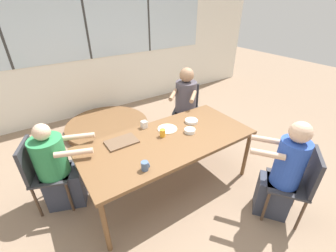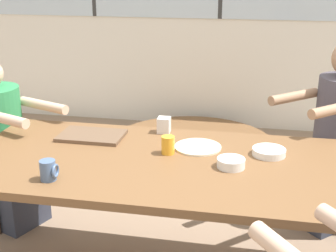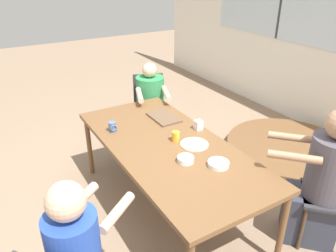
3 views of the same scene
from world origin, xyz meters
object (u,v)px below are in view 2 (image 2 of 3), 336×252
at_px(coffee_mug, 49,170).
at_px(milk_carton_small, 164,125).
at_px(person_woman_green_shirt, 336,144).
at_px(bowl_cereal, 269,152).
at_px(folded_table_stack, 192,148).
at_px(person_man_teal_shirt, 3,153).
at_px(bowl_white_shallow, 231,163).
at_px(juice_glass, 168,145).

relative_size(coffee_mug, milk_carton_small, 1.05).
distance_m(person_woman_green_shirt, coffee_mug, 1.85).
relative_size(bowl_cereal, folded_table_stack, 0.11).
distance_m(person_man_teal_shirt, coffee_mug, 1.08).
relative_size(coffee_mug, bowl_white_shallow, 0.70).
xyz_separation_m(person_man_teal_shirt, bowl_cereal, (1.67, -0.29, 0.26)).
distance_m(person_woman_green_shirt, folded_table_stack, 1.52).
distance_m(coffee_mug, juice_glass, 0.62).
bearing_deg(coffee_mug, bowl_white_shallow, 20.51).
bearing_deg(bowl_cereal, bowl_white_shallow, -133.36).
xyz_separation_m(person_woman_green_shirt, coffee_mug, (-1.41, -1.18, 0.22)).
height_order(person_man_teal_shirt, milk_carton_small, person_man_teal_shirt).
xyz_separation_m(juice_glass, bowl_cereal, (0.50, 0.08, -0.03)).
height_order(bowl_white_shallow, folded_table_stack, bowl_white_shallow).
relative_size(person_woman_green_shirt, juice_glass, 13.05).
bearing_deg(person_man_teal_shirt, bowl_cereal, 101.29).
relative_size(bowl_white_shallow, bowl_cereal, 0.79).
bearing_deg(bowl_white_shallow, folded_table_stack, 103.72).
bearing_deg(bowl_white_shallow, person_man_teal_shirt, 162.13).
bearing_deg(coffee_mug, person_woman_green_shirt, 40.01).
relative_size(coffee_mug, bowl_cereal, 0.56).
relative_size(person_woman_green_shirt, person_man_teal_shirt, 1.11).
bearing_deg(bowl_white_shallow, milk_carton_small, 134.59).
distance_m(juice_glass, folded_table_stack, 1.88).
bearing_deg(person_woman_green_shirt, juice_glass, 86.36).
relative_size(person_woman_green_shirt, bowl_white_shallow, 9.07).
bearing_deg(bowl_cereal, milk_carton_small, 158.83).
height_order(person_woman_green_shirt, bowl_cereal, person_woman_green_shirt).
xyz_separation_m(bowl_white_shallow, folded_table_stack, (-0.45, 1.85, -0.68)).
xyz_separation_m(person_man_teal_shirt, coffee_mug, (0.70, -0.77, 0.29)).
bearing_deg(coffee_mug, person_man_teal_shirt, 132.09).
bearing_deg(bowl_white_shallow, bowl_cereal, 46.64).
xyz_separation_m(person_woman_green_shirt, milk_carton_small, (-1.03, -0.47, 0.22)).
distance_m(person_woman_green_shirt, person_man_teal_shirt, 2.15).
bearing_deg(juice_glass, milk_carton_small, 105.40).
bearing_deg(person_woman_green_shirt, milk_carton_small, 71.59).
relative_size(coffee_mug, folded_table_stack, 0.06).
distance_m(person_woman_green_shirt, milk_carton_small, 1.15).
distance_m(person_man_teal_shirt, bowl_white_shallow, 1.59).
bearing_deg(folded_table_stack, bowl_white_shallow, -76.28).
bearing_deg(bowl_cereal, person_man_teal_shirt, 170.08).
bearing_deg(bowl_white_shallow, juice_glass, 161.08).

